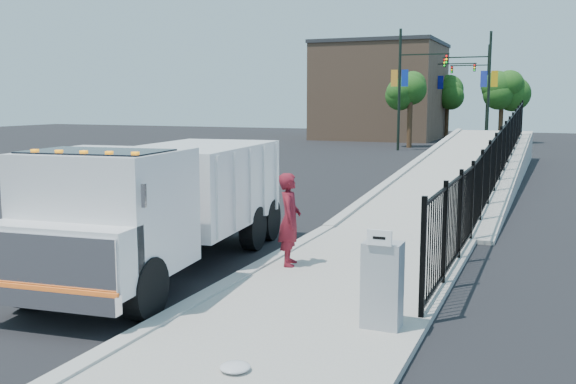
% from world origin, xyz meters
% --- Properties ---
extents(ground, '(120.00, 120.00, 0.00)m').
position_xyz_m(ground, '(0.00, 0.00, 0.00)').
color(ground, black).
rests_on(ground, ground).
extents(sidewalk, '(3.55, 12.00, 0.12)m').
position_xyz_m(sidewalk, '(1.93, -2.00, 0.06)').
color(sidewalk, '#9E998E').
rests_on(sidewalk, ground).
extents(curb, '(0.30, 12.00, 0.16)m').
position_xyz_m(curb, '(0.00, -2.00, 0.08)').
color(curb, '#ADAAA3').
rests_on(curb, ground).
extents(ramp, '(3.95, 24.06, 3.19)m').
position_xyz_m(ramp, '(2.12, 16.00, 0.00)').
color(ramp, '#9E998E').
rests_on(ramp, ground).
extents(iron_fence, '(0.10, 28.00, 1.80)m').
position_xyz_m(iron_fence, '(3.55, 12.00, 0.90)').
color(iron_fence, black).
rests_on(iron_fence, ground).
extents(truck, '(3.17, 7.79, 2.60)m').
position_xyz_m(truck, '(-1.73, -0.94, 1.46)').
color(truck, black).
rests_on(truck, ground).
extents(worker, '(0.62, 0.77, 1.84)m').
position_xyz_m(worker, '(0.53, 0.10, 1.04)').
color(worker, maroon).
rests_on(worker, sidewalk).
extents(utility_cabinet, '(0.55, 0.40, 1.25)m').
position_xyz_m(utility_cabinet, '(3.10, -2.64, 0.75)').
color(utility_cabinet, gray).
rests_on(utility_cabinet, sidewalk).
extents(arrow_sign, '(0.35, 0.04, 0.22)m').
position_xyz_m(arrow_sign, '(3.10, -2.86, 1.48)').
color(arrow_sign, white).
rests_on(arrow_sign, utility_cabinet).
extents(debris, '(0.38, 0.38, 0.10)m').
position_xyz_m(debris, '(1.84, -4.82, 0.17)').
color(debris, silver).
rests_on(debris, sidewalk).
extents(light_pole_0, '(3.77, 0.22, 8.00)m').
position_xyz_m(light_pole_0, '(-4.15, 31.28, 4.36)').
color(light_pole_0, black).
rests_on(light_pole_0, ground).
extents(light_pole_1, '(3.78, 0.22, 8.00)m').
position_xyz_m(light_pole_1, '(0.58, 35.13, 4.36)').
color(light_pole_1, black).
rests_on(light_pole_1, ground).
extents(light_pole_2, '(3.77, 0.22, 8.00)m').
position_xyz_m(light_pole_2, '(-3.79, 43.26, 4.36)').
color(light_pole_2, black).
rests_on(light_pole_2, ground).
extents(light_pole_3, '(3.78, 0.22, 8.00)m').
position_xyz_m(light_pole_3, '(-0.57, 46.28, 4.36)').
color(light_pole_3, black).
rests_on(light_pole_3, ground).
extents(tree_0, '(2.32, 2.32, 5.16)m').
position_xyz_m(tree_0, '(-4.29, 34.06, 3.92)').
color(tree_0, '#382314').
rests_on(tree_0, ground).
extents(tree_1, '(2.50, 2.50, 5.25)m').
position_xyz_m(tree_1, '(1.28, 41.68, 3.94)').
color(tree_1, '#382314').
rests_on(tree_1, ground).
extents(tree_2, '(2.75, 2.75, 5.37)m').
position_xyz_m(tree_2, '(-3.76, 47.42, 3.95)').
color(tree_2, '#382314').
rests_on(tree_2, ground).
extents(building, '(10.00, 10.00, 8.00)m').
position_xyz_m(building, '(-9.00, 44.00, 4.00)').
color(building, '#8C664C').
rests_on(building, ground).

